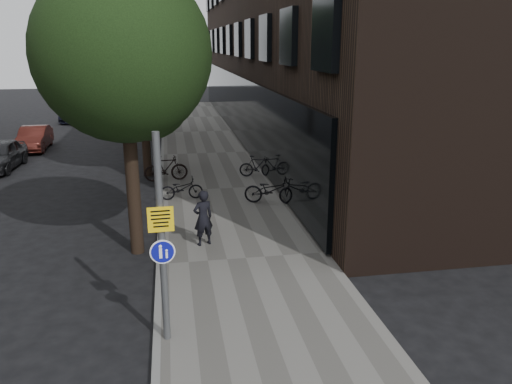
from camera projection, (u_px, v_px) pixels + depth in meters
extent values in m
plane|color=black|center=(259.00, 332.00, 9.98)|extent=(120.00, 120.00, 0.00)
cube|color=slate|center=(220.00, 190.00, 19.45)|extent=(4.50, 60.00, 0.12)
cube|color=slate|center=(161.00, 193.00, 19.08)|extent=(0.15, 60.00, 0.13)
cylinder|color=black|center=(134.00, 197.00, 13.35)|extent=(0.36, 0.36, 3.20)
sphere|color=black|center=(123.00, 54.00, 12.29)|extent=(4.40, 4.40, 4.40)
sphere|color=black|center=(144.00, 92.00, 13.39)|extent=(2.64, 2.64, 2.64)
cylinder|color=black|center=(146.00, 139.00, 21.37)|extent=(0.36, 0.36, 3.20)
sphere|color=black|center=(140.00, 50.00, 20.31)|extent=(5.00, 5.00, 5.00)
sphere|color=black|center=(152.00, 74.00, 21.42)|extent=(3.00, 3.00, 3.00)
cylinder|color=black|center=(152.00, 112.00, 29.87)|extent=(0.36, 0.36, 3.20)
sphere|color=black|center=(148.00, 48.00, 28.81)|extent=(5.00, 5.00, 5.00)
sphere|color=black|center=(156.00, 65.00, 29.92)|extent=(3.00, 3.00, 3.00)
cylinder|color=#595B5E|center=(162.00, 241.00, 9.00)|extent=(0.13, 0.13, 3.99)
cube|color=gold|center=(160.00, 218.00, 8.87)|extent=(0.46, 0.05, 0.46)
cylinder|color=#0C108D|center=(162.00, 250.00, 9.05)|extent=(0.41, 0.03, 0.41)
cylinder|color=white|center=(162.00, 250.00, 9.05)|extent=(0.46, 0.04, 0.46)
imported|color=black|center=(203.00, 218.00, 13.79)|extent=(0.68, 0.57, 1.58)
imported|color=black|center=(271.00, 190.00, 17.49)|extent=(1.97, 1.21, 0.98)
imported|color=black|center=(257.00, 166.00, 21.02)|extent=(1.57, 0.73, 0.91)
imported|color=black|center=(182.00, 188.00, 17.99)|extent=(1.55, 0.60, 0.80)
imported|color=black|center=(166.00, 168.00, 20.36)|extent=(1.81, 0.66, 1.06)
imported|color=black|center=(0.00, 155.00, 22.68)|extent=(1.76, 3.99, 1.34)
imported|color=#4F1C16|center=(34.00, 138.00, 26.90)|extent=(1.47, 3.87, 1.26)
imported|color=black|center=(75.00, 113.00, 36.94)|extent=(1.87, 4.34, 1.24)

